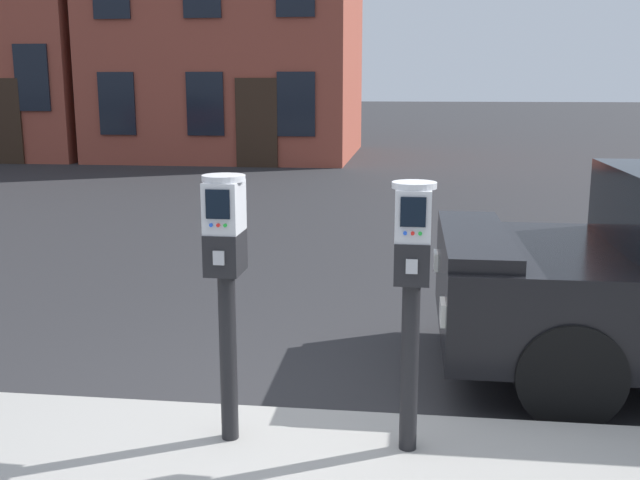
# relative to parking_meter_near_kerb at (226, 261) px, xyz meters

# --- Properties ---
(ground_plane) EXTENTS (160.00, 160.00, 0.00)m
(ground_plane) POSITION_rel_parking_meter_near_kerb_xyz_m (0.44, 0.21, -1.10)
(ground_plane) COLOR #28282B
(parking_meter_near_kerb) EXTENTS (0.22, 0.25, 1.40)m
(parking_meter_near_kerb) POSITION_rel_parking_meter_near_kerb_xyz_m (0.00, 0.00, 0.00)
(parking_meter_near_kerb) COLOR black
(parking_meter_near_kerb) RESTS_ON sidewalk_slab
(parking_meter_twin_adjacent) EXTENTS (0.22, 0.25, 1.38)m
(parking_meter_twin_adjacent) POSITION_rel_parking_meter_near_kerb_xyz_m (0.93, -0.00, -0.01)
(parking_meter_twin_adjacent) COLOR black
(parking_meter_twin_adjacent) RESTS_ON sidewalk_slab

